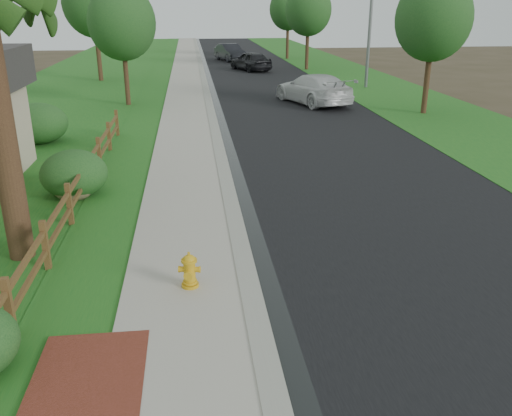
{
  "coord_description": "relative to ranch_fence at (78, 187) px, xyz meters",
  "views": [
    {
      "loc": [
        -0.56,
        -7.56,
        5.14
      ],
      "look_at": [
        0.75,
        3.37,
        0.96
      ],
      "focal_mm": 38.0,
      "sensor_mm": 36.0,
      "label": 1
    }
  ],
  "objects": [
    {
      "name": "grass_strip",
      "position": [
        0.8,
        28.6,
        -0.59
      ],
      "size": [
        1.6,
        90.0,
        0.06
      ],
      "primitive_type": "cube",
      "color": "#19591B",
      "rests_on": "ground"
    },
    {
      "name": "lawn_near",
      "position": [
        -4.4,
        28.6,
        -0.6
      ],
      "size": [
        9.0,
        90.0,
        0.04
      ],
      "primitive_type": "cube",
      "color": "#19591B",
      "rests_on": "ground"
    },
    {
      "name": "shrub_d",
      "position": [
        -2.9,
        7.6,
        0.17
      ],
      "size": [
        2.36,
        2.36,
        1.57
      ],
      "primitive_type": "ellipsoid",
      "rotation": [
        0.0,
        0.0,
        -0.03
      ],
      "color": "#163F1A",
      "rests_on": "ground"
    },
    {
      "name": "dark_car_mid",
      "position": [
        7.96,
        30.82,
        0.16
      ],
      "size": [
        3.35,
        4.79,
        1.51
      ],
      "primitive_type": "imported",
      "rotation": [
        0.0,
        0.0,
        3.53
      ],
      "color": "black",
      "rests_on": "road"
    },
    {
      "name": "road",
      "position": [
        8.2,
        28.6,
        -0.61
      ],
      "size": [
        8.0,
        90.0,
        0.02
      ],
      "primitive_type": "cube",
      "color": "black",
      "rests_on": "ground"
    },
    {
      "name": "ranch_fence",
      "position": [
        0.0,
        0.0,
        0.0
      ],
      "size": [
        0.12,
        16.92,
        1.1
      ],
      "color": "#53381B",
      "rests_on": "ground"
    },
    {
      "name": "curb",
      "position": [
        4.0,
        28.6,
        -0.56
      ],
      "size": [
        0.4,
        90.0,
        0.12
      ],
      "primitive_type": "cube",
      "color": "gray",
      "rests_on": "ground"
    },
    {
      "name": "verge_far",
      "position": [
        15.1,
        28.6,
        -0.6
      ],
      "size": [
        6.0,
        90.0,
        0.04
      ],
      "primitive_type": "cube",
      "color": "#19591B",
      "rests_on": "ground"
    },
    {
      "name": "boulder",
      "position": [
        -0.3,
        0.71,
        -0.24
      ],
      "size": [
        1.29,
        1.06,
        0.76
      ],
      "primitive_type": "ellipsoid",
      "rotation": [
        0.0,
        0.0,
        -0.18
      ],
      "color": "brown",
      "rests_on": "ground"
    },
    {
      "name": "fire_hydrant",
      "position": [
        2.88,
        -4.79,
        -0.19
      ],
      "size": [
        0.47,
        0.38,
        0.71
      ],
      "color": "gold",
      "rests_on": "sidewalk"
    },
    {
      "name": "tree_mid_right",
      "position": [
        12.6,
        30.97,
        4.01
      ],
      "size": [
        3.67,
        3.67,
        6.66
      ],
      "color": "#362016",
      "rests_on": "ground"
    },
    {
      "name": "tree_mid_left",
      "position": [
        -3.19,
        25.9,
        4.54
      ],
      "size": [
        4.18,
        4.18,
        7.47
      ],
      "color": "#362016",
      "rests_on": "ground"
    },
    {
      "name": "tree_near_left",
      "position": [
        -0.3,
        15.78,
        3.58
      ],
      "size": [
        3.45,
        3.45,
        6.11
      ],
      "color": "#362016",
      "rests_on": "ground"
    },
    {
      "name": "dark_car_far",
      "position": [
        6.89,
        38.91,
        0.17
      ],
      "size": [
        2.86,
        4.95,
        1.54
      ],
      "primitive_type": "imported",
      "rotation": [
        0.0,
        0.0,
        0.28
      ],
      "color": "black",
      "rests_on": "road"
    },
    {
      "name": "brick_patch",
      "position": [
        1.4,
        -7.4,
        -0.56
      ],
      "size": [
        1.6,
        2.4,
        0.11
      ],
      "primitive_type": "cube",
      "color": "maroon",
      "rests_on": "ground"
    },
    {
      "name": "sidewalk",
      "position": [
        2.7,
        28.6,
        -0.57
      ],
      "size": [
        2.2,
        90.0,
        0.1
      ],
      "primitive_type": "cube",
      "color": "#A49C8F",
      "rests_on": "ground"
    },
    {
      "name": "wet_gutter",
      "position": [
        4.35,
        28.6,
        -0.6
      ],
      "size": [
        0.5,
        90.0,
        0.0
      ],
      "primitive_type": "cube",
      "color": "black",
      "rests_on": "road"
    },
    {
      "name": "shrub_c",
      "position": [
        -0.3,
        1.03,
        0.05
      ],
      "size": [
        2.45,
        2.45,
        1.33
      ],
      "primitive_type": "ellipsoid",
      "rotation": [
        0.0,
        0.0,
        -0.43
      ],
      "color": "#163F1A",
      "rests_on": "ground"
    },
    {
      "name": "ground",
      "position": [
        3.6,
        -6.4,
        -0.62
      ],
      "size": [
        120.0,
        120.0,
        0.0
      ],
      "primitive_type": "plane",
      "color": "#37311E"
    },
    {
      "name": "tree_far_right",
      "position": [
        12.6,
        40.24,
        3.97
      ],
      "size": [
        3.56,
        3.56,
        6.56
      ],
      "color": "#362016",
      "rests_on": "ground"
    },
    {
      "name": "tree_near_right",
      "position": [
        14.46,
        11.63,
        3.83
      ],
      "size": [
        3.57,
        3.57,
        6.42
      ],
      "color": "#362016",
      "rests_on": "ground"
    },
    {
      "name": "white_suv",
      "position": [
        9.62,
        15.04,
        0.2
      ],
      "size": [
        3.88,
        5.9,
        1.59
      ],
      "primitive_type": "imported",
      "rotation": [
        0.0,
        0.0,
        3.47
      ],
      "color": "silver",
      "rests_on": "road"
    }
  ]
}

